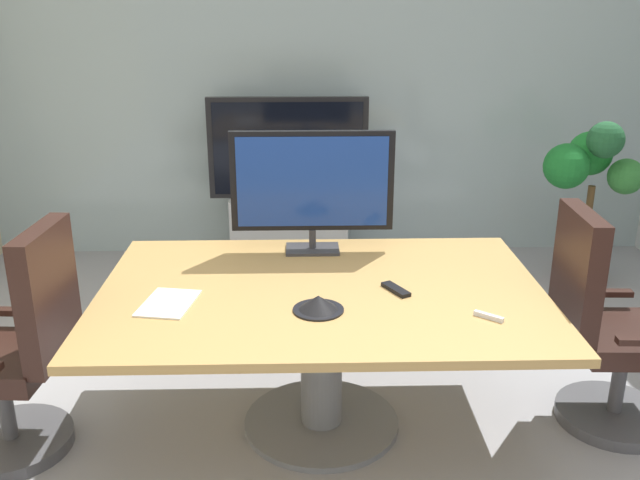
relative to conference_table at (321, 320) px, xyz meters
name	(u,v)px	position (x,y,z in m)	size (l,w,h in m)	color
ground_plane	(342,462)	(0.09, -0.29, -0.57)	(6.75, 6.75, 0.00)	#99999E
wall_back_glass_partition	(323,68)	(0.09, 2.58, 0.91)	(5.41, 0.10, 2.96)	#9EB2B7
conference_table	(321,320)	(0.00, 0.00, 0.00)	(2.04, 1.38, 0.73)	#B2894C
office_chair_left	(19,362)	(-1.36, -0.15, -0.12)	(0.61, 0.59, 1.09)	#4C4C51
office_chair_right	(605,338)	(1.36, 0.00, -0.12)	(0.60, 0.58, 1.09)	#4C4C51
tv_monitor	(312,185)	(-0.03, 0.52, 0.52)	(0.84, 0.18, 0.64)	#333338
wall_display_unit	(289,210)	(-0.19, 2.23, -0.13)	(1.20, 0.36, 1.31)	#B7BABC
potted_plant	(588,189)	(1.95, 1.77, 0.15)	(0.73, 0.59, 1.22)	brown
conference_phone	(318,304)	(-0.02, -0.24, 0.19)	(0.22, 0.22, 0.07)	black
remote_control	(396,289)	(0.34, -0.04, 0.17)	(0.05, 0.17, 0.02)	black
whiteboard_marker	(489,316)	(0.69, -0.33, 0.17)	(0.13, 0.02, 0.02)	silver
paper_notepad	(168,303)	(-0.68, -0.15, 0.17)	(0.21, 0.30, 0.01)	white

